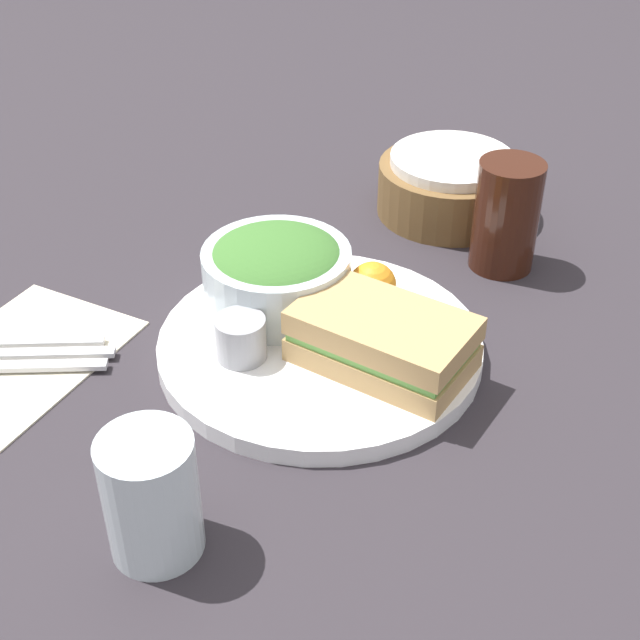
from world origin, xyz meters
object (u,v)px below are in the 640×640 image
(knife, at_px, (18,354))
(dressing_cup, at_px, (241,338))
(sandwich, at_px, (383,339))
(water_glass, at_px, (151,496))
(salad_bowl, at_px, (277,270))
(drink_glass, at_px, (506,216))
(bread_basket, at_px, (450,185))
(fork, at_px, (13,366))
(spoon, at_px, (22,342))
(plate, at_px, (320,346))

(knife, bearing_deg, dressing_cup, 173.27)
(sandwich, xyz_separation_m, water_glass, (-0.06, -0.24, 0.01))
(salad_bowl, xyz_separation_m, drink_glass, (0.16, 0.19, 0.01))
(sandwich, distance_m, drink_glass, 0.23)
(knife, height_order, water_glass, water_glass)
(bread_basket, xyz_separation_m, water_glass, (-0.01, -0.56, 0.01))
(sandwich, bearing_deg, bread_basket, 100.02)
(fork, bearing_deg, spoon, -90.00)
(salad_bowl, bearing_deg, fork, -132.50)
(plate, relative_size, drink_glass, 2.52)
(fork, bearing_deg, salad_bowl, -161.83)
(dressing_cup, bearing_deg, spoon, -162.34)
(sandwich, relative_size, dressing_cup, 3.53)
(drink_glass, bearing_deg, sandwich, -98.44)
(dressing_cup, xyz_separation_m, drink_glass, (0.15, 0.28, 0.02))
(plate, bearing_deg, spoon, -154.44)
(drink_glass, bearing_deg, spoon, -135.32)
(salad_bowl, distance_m, fork, 0.25)
(spoon, height_order, water_glass, water_glass)
(salad_bowl, bearing_deg, plate, -27.65)
(dressing_cup, xyz_separation_m, water_glass, (0.05, -0.20, 0.01))
(dressing_cup, relative_size, drink_glass, 0.38)
(sandwich, distance_m, bread_basket, 0.32)
(plate, distance_m, sandwich, 0.07)
(sandwich, relative_size, knife, 0.90)
(sandwich, bearing_deg, fork, -154.13)
(dressing_cup, xyz_separation_m, fork, (-0.18, -0.09, -0.03))
(fork, xyz_separation_m, water_glass, (0.23, -0.10, 0.04))
(plate, xyz_separation_m, bread_basket, (0.01, 0.31, 0.03))
(spoon, relative_size, water_glass, 1.53)
(drink_glass, height_order, fork, drink_glass)
(sandwich, distance_m, spoon, 0.33)
(fork, height_order, knife, same)
(dressing_cup, relative_size, knife, 0.26)
(salad_bowl, xyz_separation_m, knife, (-0.18, -0.17, -0.05))
(drink_glass, bearing_deg, water_glass, -101.77)
(drink_glass, bearing_deg, knife, -133.29)
(dressing_cup, height_order, knife, dressing_cup)
(fork, bearing_deg, plate, -176.23)
(spoon, bearing_deg, dressing_cup, 168.33)
(salad_bowl, distance_m, bread_basket, 0.28)
(sandwich, xyz_separation_m, bread_basket, (-0.06, 0.31, -0.01))
(dressing_cup, bearing_deg, sandwich, 22.92)
(knife, relative_size, water_glass, 1.79)
(dressing_cup, xyz_separation_m, spoon, (-0.20, -0.06, -0.03))
(water_glass, bearing_deg, fork, 156.18)
(salad_bowl, relative_size, water_glass, 1.43)
(salad_bowl, distance_m, water_glass, 0.29)
(salad_bowl, relative_size, knife, 0.80)
(dressing_cup, distance_m, spoon, 0.21)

